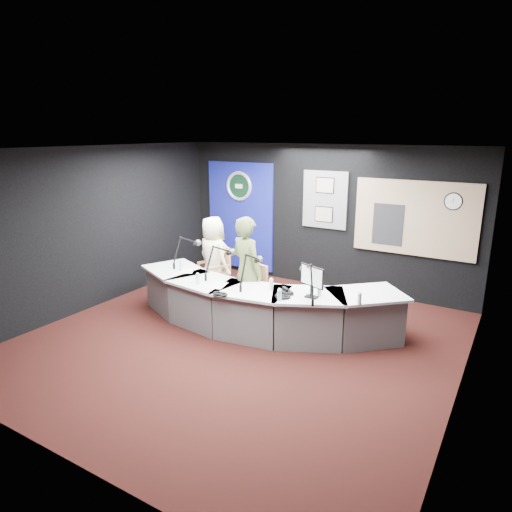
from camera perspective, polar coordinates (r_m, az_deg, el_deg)
The scene contains 33 objects.
ground at distance 6.94m, azimuth -2.01°, elevation -10.53°, with size 6.00×6.00×0.00m, color black.
ceiling at distance 6.25m, azimuth -2.26°, elevation 13.23°, with size 6.00×6.00×0.02m, color silver.
wall_back at distance 9.06m, azimuth 8.30°, elevation 4.82°, with size 6.00×0.02×2.80m, color black.
wall_front at distance 4.39m, azimuth -24.18°, elevation -7.86°, with size 6.00×0.02×2.80m, color black.
wall_left at distance 8.44m, azimuth -19.50°, elevation 3.32°, with size 0.02×6.00×2.80m, color black.
wall_right at distance 5.49m, azimuth 25.17°, elevation -3.42°, with size 0.02×6.00×2.80m, color black.
broadcast_desk at distance 7.25m, azimuth 0.00°, elevation -6.15°, with size 4.50×1.90×0.75m, color silver, non-canonical shape.
backdrop_panel at distance 9.93m, azimuth -1.98°, elevation 5.02°, with size 1.60×0.05×2.30m, color navy.
agency_seal at distance 9.81m, azimuth -2.14°, elevation 8.72°, with size 0.63×0.63×0.07m, color silver.
seal_center at distance 9.81m, azimuth -2.13°, elevation 8.72°, with size 0.48×0.48×0.01m, color black.
pinboard at distance 8.96m, azimuth 8.61°, elevation 6.96°, with size 0.90×0.04×1.10m, color slate.
framed_photo_upper at distance 8.89m, azimuth 8.60°, elevation 8.72°, with size 0.34×0.02×0.27m, color gray.
framed_photo_lower at distance 8.97m, azimuth 8.46°, elevation 5.17°, with size 0.34×0.02×0.27m, color gray.
booth_window_frame at distance 8.50m, azimuth 19.21°, elevation 4.46°, with size 2.12×0.06×1.32m, color tan.
booth_glow at distance 8.49m, azimuth 19.20°, elevation 4.45°, with size 2.00×0.02×1.20m, color #D0B383.
equipment_rack at distance 8.60m, azimuth 16.16°, elevation 3.81°, with size 0.55×0.02×0.75m, color black.
wall_clock at distance 8.32m, azimuth 23.43°, elevation 6.28°, with size 0.28×0.28×0.01m, color white.
armchair_left at distance 8.60m, azimuth -5.31°, elevation -2.28°, with size 0.49×0.49×0.87m, color #B47B52, non-canonical shape.
armchair_right at distance 7.41m, azimuth -1.14°, elevation -4.87°, with size 0.53×0.53×0.94m, color #B47B52, non-canonical shape.
draped_jacket at distance 8.80m, azimuth -5.20°, elevation -0.62°, with size 0.50×0.10×0.70m, color slate.
person_man at distance 8.51m, azimuth -5.36°, elevation -0.16°, with size 0.75×0.49×1.53m, color #FFF8CB.
person_woman at distance 7.28m, azimuth -1.16°, elevation -1.84°, with size 0.64×0.42×1.76m, color #535F32.
computer_monitor at distance 6.44m, azimuth 7.05°, elevation -2.50°, with size 0.42×0.02×0.28m, color black.
desk_phone at distance 6.63m, azimuth 3.88°, elevation -4.58°, with size 0.18×0.14×0.04m, color black.
headphones_near at distance 6.50m, azimuth 3.37°, elevation -5.05°, with size 0.23×0.23×0.04m, color black.
headphones_far at distance 6.60m, azimuth -4.50°, elevation -4.76°, with size 0.23×0.23×0.04m, color black.
paper_stack at distance 7.79m, azimuth -8.62°, elevation -1.84°, with size 0.21×0.30×0.00m, color white.
notepad at distance 7.02m, azimuth -4.84°, elevation -3.65°, with size 0.23×0.33×0.00m, color white.
boom_mic_a at distance 8.06m, azimuth -8.73°, elevation 0.95°, with size 0.17×0.74×0.60m, color black, non-canonical shape.
boom_mic_b at distance 7.37m, azimuth -4.61°, elevation -0.29°, with size 0.22×0.73×0.60m, color black, non-canonical shape.
boom_mic_c at distance 6.88m, azimuth -0.73°, elevation -1.38°, with size 0.17×0.74×0.60m, color black, non-canonical shape.
boom_mic_d at distance 6.42m, azimuth 6.55°, elevation -2.72°, with size 0.49×0.62×0.60m, color black, non-canonical shape.
water_bottles at distance 6.81m, azimuth -0.21°, elevation -3.41°, with size 3.16×0.58×0.18m, color silver, non-canonical shape.
Camera 1 is at (3.42, -5.23, 3.03)m, focal length 32.00 mm.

